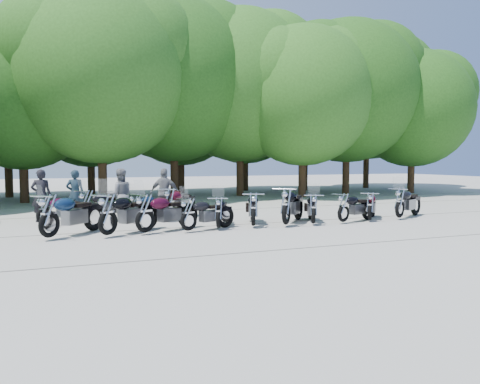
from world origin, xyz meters
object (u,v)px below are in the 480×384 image
object	(u,v)px
motorcycle_11	(45,209)
motorcycle_13	(136,207)
motorcycle_5	(253,208)
rider_1	(120,195)
motorcycle_6	(286,205)
motorcycle_3	(189,213)
rider_3	(75,194)
motorcycle_0	(49,214)
motorcycle_1	(108,213)
rider_2	(165,193)
motorcycle_2	(145,212)
motorcycle_9	(370,205)
motorcycle_12	(87,205)
motorcycle_10	(400,202)
motorcycle_7	(313,208)
motorcycle_4	(219,211)
rider_0	(41,196)
motorcycle_8	(344,206)
motorcycle_14	(170,203)

from	to	relation	value
motorcycle_11	motorcycle_13	world-z (taller)	motorcycle_11
motorcycle_5	rider_1	bearing A→B (deg)	-18.44
motorcycle_5	motorcycle_6	distance (m)	1.11
motorcycle_3	rider_3	world-z (taller)	rider_3
motorcycle_0	rider_1	size ratio (longest dim) A/B	1.34
motorcycle_0	motorcycle_6	world-z (taller)	motorcycle_6
motorcycle_1	rider_2	size ratio (longest dim) A/B	1.32
motorcycle_5	motorcycle_11	bearing A→B (deg)	-0.28
motorcycle_2	motorcycle_11	world-z (taller)	motorcycle_2
motorcycle_3	motorcycle_9	world-z (taller)	motorcycle_9
motorcycle_12	motorcycle_11	bearing A→B (deg)	58.11
motorcycle_10	motorcycle_12	bearing A→B (deg)	46.47
motorcycle_1	motorcycle_12	world-z (taller)	motorcycle_1
motorcycle_7	motorcycle_9	xyz separation A→B (m)	(2.34, 0.09, -0.00)
motorcycle_4	motorcycle_7	bearing A→B (deg)	-157.99
motorcycle_0	motorcycle_12	world-z (taller)	motorcycle_0
motorcycle_0	rider_0	size ratio (longest dim) A/B	1.36
motorcycle_7	motorcycle_5	bearing A→B (deg)	20.40
motorcycle_4	motorcycle_5	world-z (taller)	motorcycle_5
motorcycle_10	rider_3	xyz separation A→B (m)	(-10.99, 4.86, 0.25)
motorcycle_2	motorcycle_3	xyz separation A→B (m)	(1.28, -0.11, -0.09)
motorcycle_3	rider_0	distance (m)	5.96
motorcycle_7	motorcycle_8	bearing A→B (deg)	-154.10
motorcycle_2	motorcycle_14	distance (m)	2.86
motorcycle_8	rider_1	bearing A→B (deg)	42.79
motorcycle_1	motorcycle_3	bearing A→B (deg)	-129.13
motorcycle_10	rider_1	distance (m)	10.11
motorcycle_4	motorcycle_9	bearing A→B (deg)	-155.81
motorcycle_7	rider_0	distance (m)	9.46
motorcycle_7	motorcycle_13	bearing A→B (deg)	-0.00
motorcycle_12	motorcycle_13	size ratio (longest dim) A/B	1.15
motorcycle_13	motorcycle_11	bearing A→B (deg)	60.20
motorcycle_1	motorcycle_7	size ratio (longest dim) A/B	1.17
motorcycle_4	motorcycle_3	bearing A→B (deg)	34.08
motorcycle_5	motorcycle_9	world-z (taller)	motorcycle_5
motorcycle_8	rider_1	world-z (taller)	rider_1
motorcycle_9	rider_3	bearing A→B (deg)	14.09
motorcycle_6	rider_3	xyz separation A→B (m)	(-6.29, 4.99, 0.18)
motorcycle_3	motorcycle_11	distance (m)	4.92
rider_0	rider_1	size ratio (longest dim) A/B	0.99
motorcycle_9	motorcycle_13	distance (m)	8.16
rider_0	motorcycle_14	bearing A→B (deg)	163.64
motorcycle_7	motorcycle_14	bearing A→B (deg)	-5.74
motorcycle_4	motorcycle_12	bearing A→B (deg)	-11.15
motorcycle_12	motorcycle_10	bearing A→B (deg)	-139.38
motorcycle_0	motorcycle_1	xyz separation A→B (m)	(1.53, -0.15, -0.01)
motorcycle_11	motorcycle_13	distance (m)	2.91
motorcycle_10	motorcycle_14	distance (m)	8.33
motorcycle_2	motorcycle_7	size ratio (longest dim) A/B	1.13
motorcycle_3	motorcycle_4	bearing A→B (deg)	-104.14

